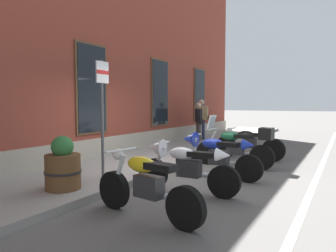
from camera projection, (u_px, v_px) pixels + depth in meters
name	position (u px, v px, depth m)	size (l,w,h in m)	color
ground_plane	(169.00, 173.00, 7.85)	(140.00, 140.00, 0.00)	#565451
sidewalk	(128.00, 165.00, 8.46)	(28.30, 2.50, 0.14)	gray
lane_stripe	(312.00, 190.00, 6.29)	(28.30, 0.12, 0.01)	silver
brick_pub_facade	(14.00, 28.00, 10.38)	(22.30, 6.66, 8.27)	brown
motorcycle_yellow_naked	(145.00, 186.00, 4.73)	(0.64, 2.03, 0.99)	black
motorcycle_white_sport	(183.00, 164.00, 6.07)	(0.62, 2.06, 1.00)	black
motorcycle_blue_sport	(213.00, 153.00, 7.30)	(0.62, 2.12, 1.03)	black
motorcycle_green_touring	(238.00, 146.00, 8.46)	(0.62, 2.17, 1.38)	black
motorcycle_black_naked	(248.00, 144.00, 9.73)	(0.62, 2.14, 0.94)	black
pedestrian_dark_jacket	(198.00, 120.00, 13.12)	(0.55, 0.49, 1.59)	#38332D
pedestrian_tan_coat	(202.00, 117.00, 13.84)	(0.27, 0.65, 1.73)	#2D3351
parking_sign	(102.00, 102.00, 6.60)	(0.36, 0.07, 2.44)	#4C4C51
barrel_planter	(63.00, 167.00, 5.80)	(0.66, 0.66, 0.98)	brown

